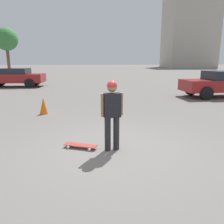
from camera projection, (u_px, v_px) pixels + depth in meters
name	position (u px, v px, depth m)	size (l,w,h in m)	color
ground_plane	(112.00, 150.00, 5.16)	(220.00, 220.00, 0.00)	slate
person	(112.00, 110.00, 4.94)	(0.28, 0.51, 1.63)	#262628
skateboard	(81.00, 145.00, 5.24)	(0.46, 0.82, 0.08)	#A5332D
car_parked_near	(222.00, 83.00, 12.55)	(2.13, 4.62, 1.49)	maroon
car_parked_far	(14.00, 77.00, 17.48)	(2.10, 4.68, 1.47)	maroon
building_block_distant	(189.00, 28.00, 68.19)	(12.33, 14.38, 23.73)	#B2A899
tree_distant	(6.00, 40.00, 30.07)	(3.09, 3.09, 6.50)	brown
traffic_cone	(44.00, 106.00, 8.56)	(0.33, 0.33, 0.65)	orange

